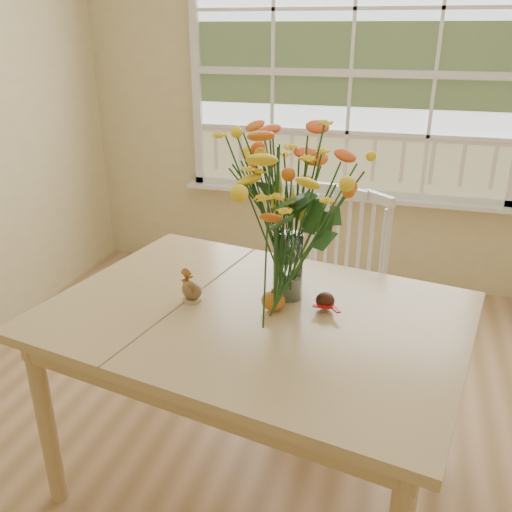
# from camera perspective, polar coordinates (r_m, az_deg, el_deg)

# --- Properties ---
(floor) EXTENTS (4.00, 4.50, 0.01)m
(floor) POSITION_cam_1_polar(r_m,az_deg,el_deg) (2.54, 0.75, -23.56)
(floor) COLOR #A67D50
(floor) RESTS_ON ground
(wall_back) EXTENTS (4.00, 0.02, 2.70)m
(wall_back) POSITION_cam_1_polar(r_m,az_deg,el_deg) (3.99, 9.84, 15.62)
(wall_back) COLOR #D3BF87
(wall_back) RESTS_ON floor
(window) EXTENTS (2.42, 0.12, 1.74)m
(window) POSITION_cam_1_polar(r_m,az_deg,el_deg) (3.94, 9.96, 18.17)
(window) COLOR silver
(window) RESTS_ON wall_back
(dining_table) EXTENTS (1.73, 1.37, 0.84)m
(dining_table) POSITION_cam_1_polar(r_m,az_deg,el_deg) (2.13, -0.15, -7.97)
(dining_table) COLOR tan
(dining_table) RESTS_ON floor
(windsor_chair) EXTENTS (0.63, 0.61, 1.06)m
(windsor_chair) POSITION_cam_1_polar(r_m,az_deg,el_deg) (2.91, 8.35, -2.77)
(windsor_chair) COLOR white
(windsor_chair) RESTS_ON floor
(flower_vase) EXTENTS (0.55, 0.55, 0.66)m
(flower_vase) POSITION_cam_1_polar(r_m,az_deg,el_deg) (2.04, 3.56, 5.66)
(flower_vase) COLOR white
(flower_vase) RESTS_ON dining_table
(pumpkin) EXTENTS (0.09, 0.09, 0.07)m
(pumpkin) POSITION_cam_1_polar(r_m,az_deg,el_deg) (2.07, 1.82, -4.83)
(pumpkin) COLOR #C35916
(pumpkin) RESTS_ON dining_table
(turkey_figurine) EXTENTS (0.11, 0.10, 0.12)m
(turkey_figurine) POSITION_cam_1_polar(r_m,az_deg,el_deg) (2.15, -6.78, -3.59)
(turkey_figurine) COLOR #CCB78C
(turkey_figurine) RESTS_ON dining_table
(dark_gourd) EXTENTS (0.13, 0.12, 0.07)m
(dark_gourd) POSITION_cam_1_polar(r_m,az_deg,el_deg) (2.10, 7.28, -4.77)
(dark_gourd) COLOR #38160F
(dark_gourd) RESTS_ON dining_table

